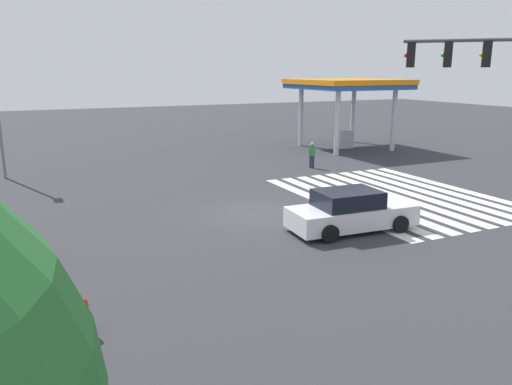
# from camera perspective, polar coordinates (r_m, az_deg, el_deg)

# --- Properties ---
(ground_plane) EXTENTS (130.23, 130.23, 0.00)m
(ground_plane) POSITION_cam_1_polar(r_m,az_deg,el_deg) (20.99, -0.00, -2.47)
(ground_plane) COLOR #333338
(crosswalk_markings) EXTENTS (11.37, 8.20, 0.01)m
(crosswalk_markings) POSITION_cam_1_polar(r_m,az_deg,el_deg) (24.98, 15.56, -0.33)
(crosswalk_markings) COLOR silver
(crosswalk_markings) RESTS_ON ground_plane
(traffic_signal_mast) EXTENTS (4.12, 4.12, 7.12)m
(traffic_signal_mast) POSITION_cam_1_polar(r_m,az_deg,el_deg) (19.14, 27.13, 10.74)
(traffic_signal_mast) COLOR #47474C
(traffic_signal_mast) RESTS_ON ground_plane
(car_0) EXTENTS (2.35, 4.93, 1.55)m
(car_0) POSITION_cam_1_polar(r_m,az_deg,el_deg) (19.07, 10.77, -2.17)
(car_0) COLOR silver
(car_0) RESTS_ON ground_plane
(gas_station_canopy) EXTENTS (7.34, 7.34, 5.22)m
(gas_station_canopy) POSITION_cam_1_polar(r_m,az_deg,el_deg) (39.16, 10.38, 11.73)
(gas_station_canopy) COLOR #23519E
(gas_station_canopy) RESTS_ON ground_plane
(pedestrian) EXTENTS (0.41, 0.41, 1.62)m
(pedestrian) POSITION_cam_1_polar(r_m,az_deg,el_deg) (30.93, 6.42, 4.43)
(pedestrian) COLOR #232842
(pedestrian) RESTS_ON ground_plane
(fire_hydrant) EXTENTS (0.22, 0.22, 0.86)m
(fire_hydrant) POSITION_cam_1_polar(r_m,az_deg,el_deg) (12.37, -19.03, -13.18)
(fire_hydrant) COLOR red
(fire_hydrant) RESTS_ON ground_plane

